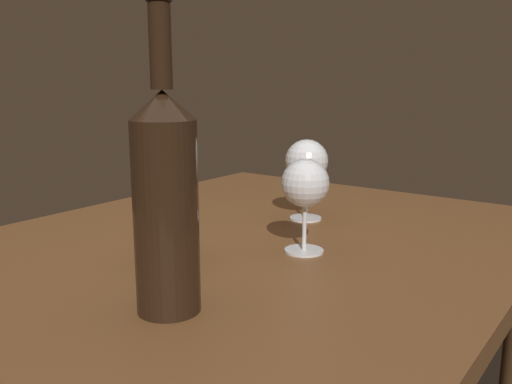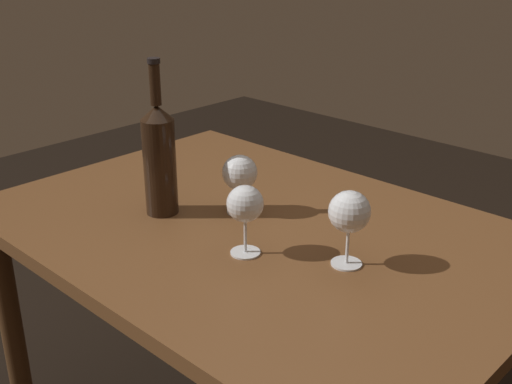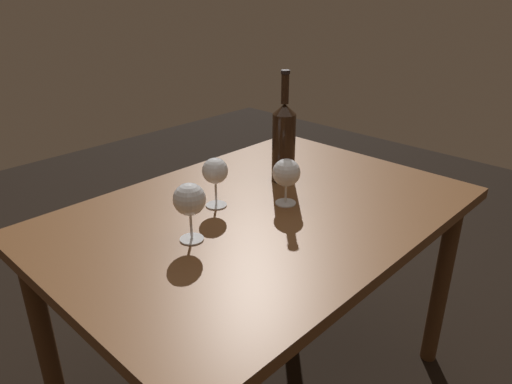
% 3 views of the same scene
% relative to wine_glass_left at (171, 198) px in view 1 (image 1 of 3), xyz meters
% --- Properties ---
extents(dining_table, '(1.30, 0.90, 0.74)m').
position_rel_wine_glass_left_xyz_m(dining_table, '(0.08, -0.03, -0.19)').
color(dining_table, brown).
rests_on(dining_table, ground).
extents(wine_glass_left, '(0.09, 0.09, 0.15)m').
position_rel_wine_glass_left_xyz_m(wine_glass_left, '(0.00, 0.00, 0.00)').
color(wine_glass_left, white).
rests_on(wine_glass_left, dining_table).
extents(wine_glass_right, '(0.09, 0.09, 0.17)m').
position_rel_wine_glass_left_xyz_m(wine_glass_right, '(0.35, -0.04, 0.02)').
color(wine_glass_right, white).
rests_on(wine_glass_right, dining_table).
extents(wine_glass_centre, '(0.08, 0.08, 0.16)m').
position_rel_wine_glass_left_xyz_m(wine_glass_centre, '(0.16, -0.15, 0.01)').
color(wine_glass_centre, white).
rests_on(wine_glass_centre, dining_table).
extents(wine_bottle, '(0.08, 0.08, 0.38)m').
position_rel_wine_glass_left_xyz_m(wine_bottle, '(-0.14, -0.13, 0.04)').
color(wine_bottle, black).
rests_on(wine_bottle, dining_table).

